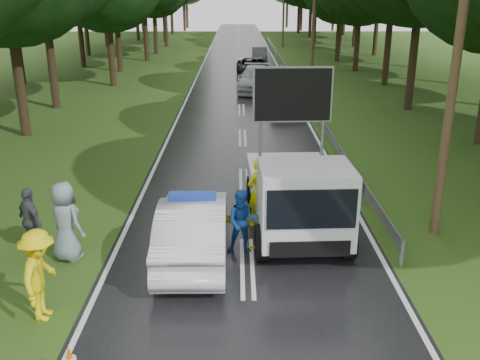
{
  "coord_description": "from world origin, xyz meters",
  "views": [
    {
      "loc": [
        -0.24,
        -11.43,
        6.29
      ],
      "look_at": [
        -0.16,
        2.65,
        1.3
      ],
      "focal_mm": 40.0,
      "sensor_mm": 36.0,
      "label": 1
    }
  ],
  "objects_px": {
    "civilian": "(243,222)",
    "queue_car_second": "(256,79)",
    "police_sedan": "(193,228)",
    "officer": "(258,192)",
    "queue_car_fourth": "(259,54)",
    "work_truck": "(297,193)",
    "barrier": "(221,223)",
    "queue_car_third": "(255,68)",
    "queue_car_first": "(285,96)"
  },
  "relations": [
    {
      "from": "civilian",
      "to": "work_truck",
      "type": "bearing_deg",
      "value": 37.99
    },
    {
      "from": "civilian",
      "to": "queue_car_first",
      "type": "bearing_deg",
      "value": 81.8
    },
    {
      "from": "police_sedan",
      "to": "queue_car_third",
      "type": "distance_m",
      "value": 29.58
    },
    {
      "from": "queue_car_second",
      "to": "queue_car_fourth",
      "type": "bearing_deg",
      "value": 91.81
    },
    {
      "from": "police_sedan",
      "to": "officer",
      "type": "xyz_separation_m",
      "value": [
        1.65,
        1.91,
        0.22
      ]
    },
    {
      "from": "police_sedan",
      "to": "officer",
      "type": "relative_size",
      "value": 2.37
    },
    {
      "from": "queue_car_second",
      "to": "officer",
      "type": "bearing_deg",
      "value": -86.82
    },
    {
      "from": "barrier",
      "to": "queue_car_fourth",
      "type": "height_order",
      "value": "queue_car_fourth"
    },
    {
      "from": "civilian",
      "to": "queue_car_fourth",
      "type": "bearing_deg",
      "value": 87.24
    },
    {
      "from": "police_sedan",
      "to": "civilian",
      "type": "height_order",
      "value": "police_sedan"
    },
    {
      "from": "queue_car_first",
      "to": "police_sedan",
      "type": "bearing_deg",
      "value": -104.01
    },
    {
      "from": "work_truck",
      "to": "queue_car_third",
      "type": "bearing_deg",
      "value": 88.24
    },
    {
      "from": "queue_car_first",
      "to": "civilian",
      "type": "bearing_deg",
      "value": -100.23
    },
    {
      "from": "police_sedan",
      "to": "barrier",
      "type": "distance_m",
      "value": 0.79
    },
    {
      "from": "civilian",
      "to": "queue_car_first",
      "type": "distance_m",
      "value": 17.44
    },
    {
      "from": "queue_car_fourth",
      "to": "officer",
      "type": "bearing_deg",
      "value": -92.33
    },
    {
      "from": "police_sedan",
      "to": "queue_car_second",
      "type": "xyz_separation_m",
      "value": [
        2.32,
        23.48,
        0.02
      ]
    },
    {
      "from": "barrier",
      "to": "officer",
      "type": "height_order",
      "value": "officer"
    },
    {
      "from": "officer",
      "to": "queue_car_second",
      "type": "distance_m",
      "value": 21.58
    },
    {
      "from": "queue_car_first",
      "to": "queue_car_fourth",
      "type": "height_order",
      "value": "queue_car_first"
    },
    {
      "from": "civilian",
      "to": "queue_car_second",
      "type": "relative_size",
      "value": 0.3
    },
    {
      "from": "police_sedan",
      "to": "queue_car_second",
      "type": "distance_m",
      "value": 23.59
    },
    {
      "from": "work_truck",
      "to": "queue_car_second",
      "type": "bearing_deg",
      "value": 88.65
    },
    {
      "from": "queue_car_first",
      "to": "queue_car_third",
      "type": "relative_size",
      "value": 0.88
    },
    {
      "from": "queue_car_second",
      "to": "queue_car_fourth",
      "type": "relative_size",
      "value": 1.4
    },
    {
      "from": "civilian",
      "to": "queue_car_fourth",
      "type": "height_order",
      "value": "civilian"
    },
    {
      "from": "queue_car_first",
      "to": "work_truck",
      "type": "bearing_deg",
      "value": -95.66
    },
    {
      "from": "work_truck",
      "to": "queue_car_fourth",
      "type": "height_order",
      "value": "work_truck"
    },
    {
      "from": "civilian",
      "to": "queue_car_fourth",
      "type": "relative_size",
      "value": 0.43
    },
    {
      "from": "work_truck",
      "to": "officer",
      "type": "relative_size",
      "value": 2.78
    },
    {
      "from": "barrier",
      "to": "queue_car_first",
      "type": "relative_size",
      "value": 0.5
    },
    {
      "from": "civilian",
      "to": "queue_car_fourth",
      "type": "distance_m",
      "value": 39.21
    },
    {
      "from": "work_truck",
      "to": "civilian",
      "type": "xyz_separation_m",
      "value": [
        -1.47,
        -1.14,
        -0.33
      ]
    },
    {
      "from": "police_sedan",
      "to": "queue_car_fourth",
      "type": "relative_size",
      "value": 1.19
    },
    {
      "from": "barrier",
      "to": "queue_car_second",
      "type": "distance_m",
      "value": 23.13
    },
    {
      "from": "queue_car_third",
      "to": "queue_car_fourth",
      "type": "xyz_separation_m",
      "value": [
        0.77,
        9.9,
        -0.09
      ]
    },
    {
      "from": "work_truck",
      "to": "queue_car_fourth",
      "type": "relative_size",
      "value": 1.4
    },
    {
      "from": "work_truck",
      "to": "barrier",
      "type": "distance_m",
      "value": 2.27
    },
    {
      "from": "barrier",
      "to": "queue_car_fourth",
      "type": "xyz_separation_m",
      "value": [
        2.52,
        38.98,
        -0.07
      ]
    },
    {
      "from": "queue_car_fourth",
      "to": "civilian",
      "type": "bearing_deg",
      "value": -92.86
    },
    {
      "from": "queue_car_second",
      "to": "queue_car_third",
      "type": "relative_size",
      "value": 1.04
    },
    {
      "from": "queue_car_third",
      "to": "queue_car_first",
      "type": "bearing_deg",
      "value": -88.75
    },
    {
      "from": "queue_car_first",
      "to": "queue_car_second",
      "type": "bearing_deg",
      "value": 101.46
    },
    {
      "from": "work_truck",
      "to": "civilian",
      "type": "height_order",
      "value": "work_truck"
    },
    {
      "from": "officer",
      "to": "queue_car_third",
      "type": "bearing_deg",
      "value": -131.41
    },
    {
      "from": "barrier",
      "to": "officer",
      "type": "xyz_separation_m",
      "value": [
        0.98,
        1.51,
        0.27
      ]
    },
    {
      "from": "work_truck",
      "to": "barrier",
      "type": "bearing_deg",
      "value": -156.9
    },
    {
      "from": "civilian",
      "to": "barrier",
      "type": "bearing_deg",
      "value": 161.42
    },
    {
      "from": "barrier",
      "to": "queue_car_third",
      "type": "xyz_separation_m",
      "value": [
        1.75,
        29.08,
        0.02
      ]
    },
    {
      "from": "work_truck",
      "to": "barrier",
      "type": "xyz_separation_m",
      "value": [
        -2.01,
        -0.96,
        -0.45
      ]
    }
  ]
}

